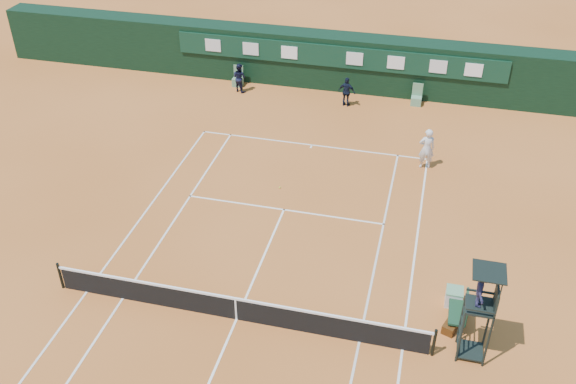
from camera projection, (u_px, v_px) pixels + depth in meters
The scene contains 14 objects.
ground at pixel (237, 319), 21.31m from camera, with size 90.00×90.00×0.00m, color #C96D2F.
court_lines at pixel (237, 319), 21.30m from camera, with size 11.05×23.85×0.01m.
tennis_net at pixel (236, 308), 21.02m from camera, with size 12.90×0.10×1.10m.
back_wall at pixel (339, 61), 35.49m from camera, with size 40.00×1.65×3.00m.
linesman_chair_left at pixel (238, 80), 36.25m from camera, with size 0.55×0.50×1.15m.
linesman_chair_right at pixel (416, 99), 34.26m from camera, with size 0.55×0.50×1.15m.
umpire_chair at pixel (482, 296), 18.70m from camera, with size 0.96×0.95×3.42m.
player_bench at pixel (461, 310), 20.83m from camera, with size 0.56×1.20×1.10m.
tennis_bag at pixel (452, 324), 20.89m from camera, with size 0.38×0.88×0.33m, color black.
cooler at pixel (454, 297), 21.72m from camera, with size 0.57×0.57×0.65m.
tennis_ball at pixel (280, 187), 27.74m from camera, with size 0.08×0.08×0.08m, color #C3D732.
player at pixel (427, 149), 28.64m from camera, with size 0.71×0.47×1.95m, color silver.
ball_kid_left at pixel (239, 78), 35.37m from camera, with size 0.78×0.61×1.61m, color black.
ball_kid_right at pixel (347, 92), 33.88m from camera, with size 0.94×0.39×1.60m, color black.
Camera 1 is at (5.33, -14.37, 15.50)m, focal length 40.00 mm.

